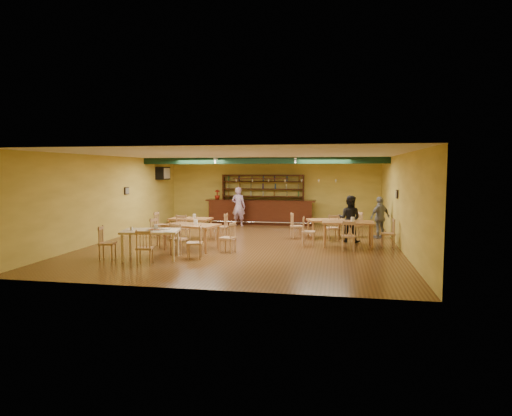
% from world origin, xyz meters
% --- Properties ---
extents(floor, '(12.00, 12.00, 0.00)m').
position_xyz_m(floor, '(0.00, 0.00, 0.00)').
color(floor, '#563518').
rests_on(floor, ground).
extents(ceiling_beam, '(10.00, 0.30, 0.25)m').
position_xyz_m(ceiling_beam, '(0.00, 2.80, 2.87)').
color(ceiling_beam, black).
rests_on(ceiling_beam, ceiling).
extents(track_rail_left, '(0.05, 2.50, 0.05)m').
position_xyz_m(track_rail_left, '(-1.80, 3.40, 2.94)').
color(track_rail_left, silver).
rests_on(track_rail_left, ceiling).
extents(track_rail_right, '(0.05, 2.50, 0.05)m').
position_xyz_m(track_rail_right, '(1.40, 3.40, 2.94)').
color(track_rail_right, silver).
rests_on(track_rail_right, ceiling).
extents(ac_unit, '(0.34, 0.70, 0.48)m').
position_xyz_m(ac_unit, '(-4.80, 4.20, 2.35)').
color(ac_unit, silver).
rests_on(ac_unit, wall_left).
extents(picture_left, '(0.04, 0.34, 0.28)m').
position_xyz_m(picture_left, '(-4.97, 1.00, 1.70)').
color(picture_left, black).
rests_on(picture_left, wall_left).
extents(picture_right, '(0.04, 0.34, 0.28)m').
position_xyz_m(picture_right, '(4.97, 0.50, 1.70)').
color(picture_right, black).
rests_on(picture_right, wall_right).
extents(bar_counter, '(5.03, 0.85, 1.13)m').
position_xyz_m(bar_counter, '(-0.45, 5.15, 0.56)').
color(bar_counter, '#36140A').
rests_on(bar_counter, ground).
extents(back_bar_hutch, '(3.89, 0.40, 2.28)m').
position_xyz_m(back_bar_hutch, '(-0.45, 5.78, 1.14)').
color(back_bar_hutch, '#36140A').
rests_on(back_bar_hutch, ground).
extents(poinsettia, '(0.32, 0.32, 0.44)m').
position_xyz_m(poinsettia, '(-2.51, 5.15, 1.35)').
color(poinsettia, maroon).
rests_on(poinsettia, bar_counter).
extents(dining_table_a, '(1.52, 0.95, 0.74)m').
position_xyz_m(dining_table_a, '(-2.27, 0.60, 0.37)').
color(dining_table_a, '#B06B3E').
rests_on(dining_table_a, ground).
extents(dining_table_b, '(1.56, 1.22, 0.69)m').
position_xyz_m(dining_table_b, '(2.65, 1.58, 0.34)').
color(dining_table_b, '#B06B3E').
rests_on(dining_table_b, ground).
extents(dining_table_c, '(1.79, 1.30, 0.81)m').
position_xyz_m(dining_table_c, '(-1.45, -1.67, 0.40)').
color(dining_table_c, '#B06B3E').
rests_on(dining_table_c, ground).
extents(dining_table_d, '(1.66, 1.01, 0.82)m').
position_xyz_m(dining_table_d, '(3.37, -0.15, 0.41)').
color(dining_table_d, '#B06B3E').
rests_on(dining_table_d, ground).
extents(near_table, '(1.71, 1.28, 0.82)m').
position_xyz_m(near_table, '(-2.11, -3.24, 0.41)').
color(near_table, beige).
rests_on(near_table, ground).
extents(pizza_tray, '(0.47, 0.47, 0.01)m').
position_xyz_m(pizza_tray, '(-2.00, -3.24, 0.83)').
color(pizza_tray, silver).
rests_on(pizza_tray, near_table).
extents(parmesan_shaker, '(0.09, 0.09, 0.11)m').
position_xyz_m(parmesan_shaker, '(-2.61, -3.40, 0.88)').
color(parmesan_shaker, '#EAE5C6').
rests_on(parmesan_shaker, near_table).
extents(napkin_stack, '(0.25, 0.23, 0.03)m').
position_xyz_m(napkin_stack, '(-1.73, -3.02, 0.84)').
color(napkin_stack, white).
rests_on(napkin_stack, near_table).
extents(pizza_server, '(0.33, 0.11, 0.00)m').
position_xyz_m(pizza_server, '(-1.84, -3.18, 0.84)').
color(pizza_server, silver).
rests_on(pizza_server, pizza_tray).
extents(side_plate, '(0.26, 0.26, 0.01)m').
position_xyz_m(side_plate, '(-1.51, -3.46, 0.83)').
color(side_plate, white).
rests_on(side_plate, near_table).
extents(patron_bar, '(0.70, 0.52, 1.75)m').
position_xyz_m(patron_bar, '(-1.31, 4.33, 0.87)').
color(patron_bar, purple).
rests_on(patron_bar, ground).
extents(patron_right_a, '(0.93, 0.81, 1.62)m').
position_xyz_m(patron_right_a, '(3.45, 0.78, 0.81)').
color(patron_right_a, black).
rests_on(patron_right_a, ground).
extents(patron_right_b, '(0.93, 0.86, 1.53)m').
position_xyz_m(patron_right_b, '(4.57, 1.85, 0.77)').
color(patron_right_b, gray).
rests_on(patron_right_b, ground).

